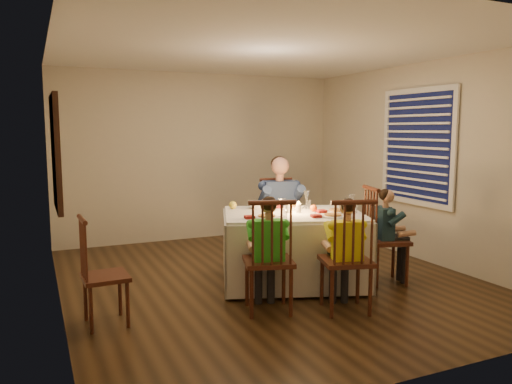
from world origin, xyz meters
name	(u,v)px	position (x,y,z in m)	size (l,w,h in m)	color
ground	(269,280)	(0.00, 0.00, 0.00)	(5.00, 5.00, 0.00)	black
wall_left	(55,175)	(-2.25, 0.00, 1.30)	(0.02, 5.00, 2.60)	beige
wall_right	(424,162)	(2.25, 0.00, 1.30)	(0.02, 5.00, 2.60)	beige
wall_back	(201,157)	(0.00, 2.50, 1.30)	(4.50, 0.02, 2.60)	beige
ceiling	(270,49)	(0.00, 0.00, 2.60)	(5.00, 5.00, 0.00)	white
dining_table	(293,233)	(0.19, -0.24, 0.58)	(1.84, 1.58, 0.78)	white
chair_adult	(280,264)	(0.41, 0.55, 0.00)	(0.45, 0.43, 1.10)	#3E1E10
chair_near_left	(268,311)	(-0.44, -0.90, 0.00)	(0.45, 0.43, 1.10)	#3E1E10
chair_near_right	(345,310)	(0.24, -1.19, 0.00)	(0.45, 0.43, 1.10)	#3E1E10
chair_end	(385,282)	(1.16, -0.64, 0.00)	(0.45, 0.43, 1.10)	#3E1E10
chair_extra	(107,324)	(-1.90, -0.60, 0.00)	(0.41, 0.39, 0.99)	#3E1E10
adult	(280,264)	(0.41, 0.55, 0.00)	(0.54, 0.49, 1.39)	navy
child_green	(268,311)	(-0.44, -0.90, 0.00)	(0.38, 0.35, 1.12)	green
child_yellow	(345,310)	(0.24, -1.19, 0.00)	(0.37, 0.34, 1.09)	yellow
child_teal	(385,282)	(1.16, -0.64, 0.00)	(0.36, 0.33, 1.07)	#19323F
setting_adult	(293,207)	(0.35, 0.08, 0.82)	(0.26, 0.26, 0.02)	white
setting_green	(267,217)	(-0.24, -0.43, 0.82)	(0.26, 0.26, 0.02)	white
setting_yellow	(333,216)	(0.43, -0.65, 0.82)	(0.26, 0.26, 0.02)	white
setting_teal	(337,211)	(0.65, -0.41, 0.82)	(0.26, 0.26, 0.02)	white
candle_left	(288,208)	(0.12, -0.22, 0.86)	(0.06, 0.06, 0.10)	white
candle_right	(299,208)	(0.24, -0.26, 0.86)	(0.06, 0.06, 0.10)	white
squash	(233,205)	(-0.33, 0.29, 0.86)	(0.09, 0.09, 0.09)	yellow
orange_fruit	(314,208)	(0.42, -0.27, 0.85)	(0.08, 0.08, 0.08)	orange
serving_bowl	(256,206)	(-0.07, 0.20, 0.84)	(0.20, 0.20, 0.05)	white
wall_mirror	(56,153)	(-2.22, 0.30, 1.50)	(0.06, 0.95, 1.15)	black
window_blinds	(417,147)	(2.21, 0.10, 1.50)	(0.07, 1.34, 1.54)	#0C1133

